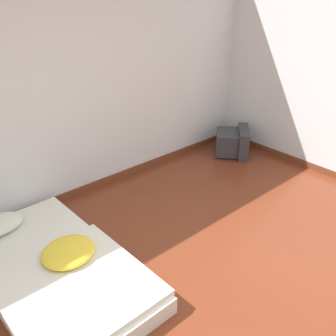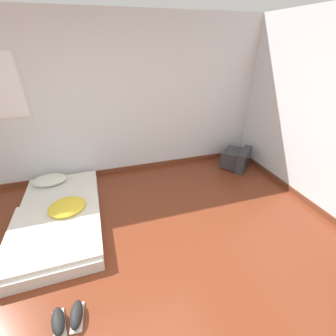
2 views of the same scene
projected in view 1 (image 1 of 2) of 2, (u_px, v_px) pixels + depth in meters
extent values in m
plane|color=maroon|center=(239.00, 332.00, 2.79)|extent=(20.00, 20.00, 0.00)
cube|color=silver|center=(55.00, 90.00, 3.91)|extent=(8.04, 0.06, 2.60)
cube|color=brown|center=(71.00, 194.00, 4.46)|extent=(8.04, 0.02, 0.09)
cube|color=silver|center=(54.00, 271.00, 3.26)|extent=(1.08, 2.02, 0.15)
cube|color=silver|center=(75.00, 286.00, 2.96)|extent=(1.09, 1.18, 0.05)
ellipsoid|color=yellow|center=(68.00, 252.00, 3.23)|extent=(0.59, 0.57, 0.11)
cube|color=#333338|center=(227.00, 142.00, 5.50)|extent=(0.56, 0.54, 0.31)
cube|color=#333338|center=(243.00, 142.00, 5.47)|extent=(0.51, 0.48, 0.39)
cube|color=#283342|center=(248.00, 141.00, 5.45)|extent=(0.35, 0.31, 0.28)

